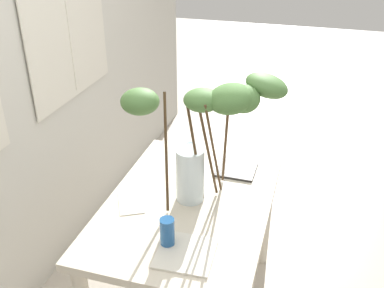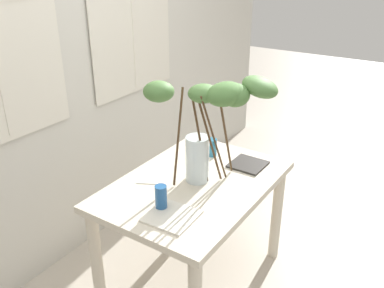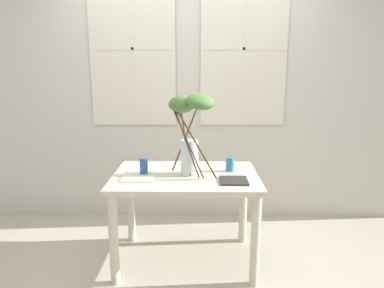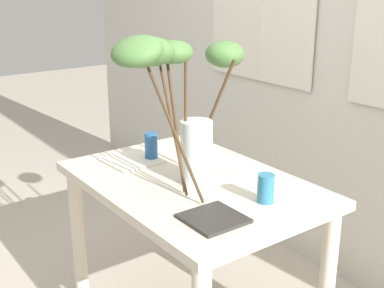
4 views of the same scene
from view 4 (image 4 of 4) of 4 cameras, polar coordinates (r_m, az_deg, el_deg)
back_wall_with_windows at (r=2.82m, az=16.58°, el=14.98°), size 5.12×0.14×2.98m
dining_table at (r=2.36m, az=0.03°, el=-6.67°), size 1.15×0.80×0.75m
vase_with_branches at (r=2.12m, az=-1.64°, el=6.50°), size 0.40×0.78×0.69m
drinking_glass_blue_left at (r=2.54m, az=-4.51°, el=-0.26°), size 0.06×0.06×0.14m
drinking_glass_blue_right at (r=2.09m, az=8.10°, el=-4.85°), size 0.07×0.07×0.12m
plate_square_left at (r=2.55m, az=-6.63°, el=-1.81°), size 0.25×0.25×0.01m
plate_square_right at (r=1.95m, az=2.37°, el=-8.17°), size 0.21×0.21×0.01m
napkin_folded at (r=2.53m, az=3.74°, el=-1.91°), size 0.23×0.20×0.00m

